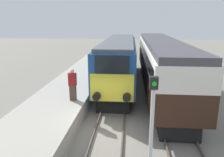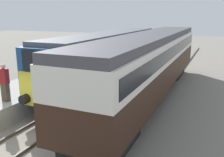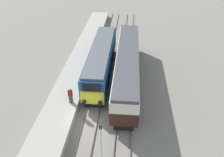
{
  "view_description": "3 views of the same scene",
  "coord_description": "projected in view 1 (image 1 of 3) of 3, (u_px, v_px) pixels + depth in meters",
  "views": [
    {
      "loc": [
        1.05,
        -9.73,
        5.46
      ],
      "look_at": [
        0.0,
        2.04,
        2.34
      ],
      "focal_mm": 35.0,
      "sensor_mm": 36.0,
      "label": 1
    },
    {
      "loc": [
        7.19,
        -6.59,
        5.11
      ],
      "look_at": [
        1.7,
        6.04,
        1.6
      ],
      "focal_mm": 40.0,
      "sensor_mm": 36.0,
      "label": 2
    },
    {
      "loc": [
        3.6,
        -15.23,
        16.07
      ],
      "look_at": [
        1.7,
        6.04,
        1.6
      ],
      "focal_mm": 35.0,
      "sensor_mm": 36.0,
      "label": 3
    }
  ],
  "objects": [
    {
      "name": "ground_plane",
      "position": [
        108.0,
        134.0,
        10.85
      ],
      "size": [
        120.0,
        120.0,
        0.0
      ],
      "primitive_type": "plane",
      "color": "slate"
    },
    {
      "name": "platform_left",
      "position": [
        80.0,
        81.0,
        18.72
      ],
      "size": [
        3.5,
        50.0,
        0.98
      ],
      "color": "#9E998C",
      "rests_on": "ground_plane"
    },
    {
      "name": "rails_near_track",
      "position": [
        116.0,
        99.0,
        15.65
      ],
      "size": [
        1.51,
        60.0,
        0.14
      ],
      "color": "#4C4238",
      "rests_on": "ground_plane"
    },
    {
      "name": "rails_far_track",
      "position": [
        164.0,
        100.0,
        15.36
      ],
      "size": [
        1.5,
        60.0,
        0.14
      ],
      "color": "#4C4238",
      "rests_on": "ground_plane"
    },
    {
      "name": "locomotive",
      "position": [
        119.0,
        59.0,
        19.36
      ],
      "size": [
        2.7,
        15.26,
        3.93
      ],
      "color": "black",
      "rests_on": "ground_plane"
    },
    {
      "name": "passenger_carriage",
      "position": [
        160.0,
        59.0,
        17.82
      ],
      "size": [
        2.75,
        18.13,
        4.05
      ],
      "color": "black",
      "rests_on": "ground_plane"
    },
    {
      "name": "person_on_platform",
      "position": [
        73.0,
        85.0,
        12.54
      ],
      "size": [
        0.44,
        0.26,
        1.87
      ],
      "color": "#473828",
      "rests_on": "platform_left"
    },
    {
      "name": "signal_post",
      "position": [
        152.0,
        129.0,
        6.49
      ],
      "size": [
        0.24,
        0.28,
        3.96
      ],
      "color": "silver",
      "rests_on": "ground_plane"
    }
  ]
}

